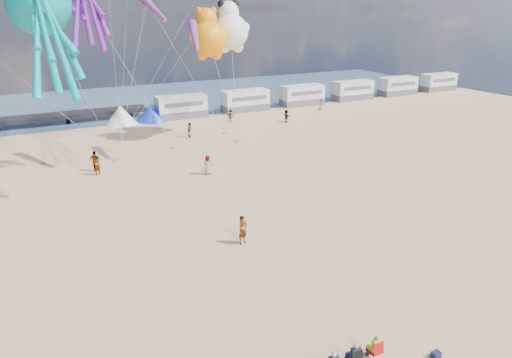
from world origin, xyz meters
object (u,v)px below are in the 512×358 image
at_px(motorhome_1, 245,101).
at_px(windsock_right, 195,37).
at_px(motorhome_3, 353,90).
at_px(sandbag_b, 174,148).
at_px(cooler_navy, 436,355).
at_px(sandbag_e, 121,141).
at_px(kite_teddy_orange, 209,39).
at_px(beachgoer_6, 208,165).
at_px(motorhome_5, 438,82).
at_px(sandbag_a, 117,160).
at_px(beachgoer_2, 230,116).
at_px(tent_white, 121,115).
at_px(beachgoer_3, 95,161).
at_px(motorhome_2, 302,95).
at_px(motorhome_0, 181,107).
at_px(beachgoer_0, 321,105).
at_px(kite_octopus_teal, 38,3).
at_px(beachgoer_1, 190,130).
at_px(beachgoer_5, 97,165).
at_px(windsock_mid, 149,4).
at_px(tent_blue, 152,112).
at_px(sandbag_c, 238,141).
at_px(standing_person, 243,230).
at_px(sandbag_d, 224,133).
at_px(motorhome_4, 398,86).
at_px(beachgoer_4, 286,116).
at_px(kite_panda, 231,32).

height_order(motorhome_1, windsock_right, windsock_right).
relative_size(motorhome_3, sandbag_b, 13.20).
bearing_deg(cooler_navy, sandbag_b, 91.24).
distance_m(sandbag_e, kite_teddy_orange, 14.71).
xyz_separation_m(beachgoer_6, sandbag_b, (-0.40, 8.96, -0.76)).
bearing_deg(motorhome_5, windsock_right, -161.33).
bearing_deg(motorhome_5, sandbag_a, -165.62).
xyz_separation_m(beachgoer_2, sandbag_a, (-16.19, -9.79, -0.70)).
xyz_separation_m(tent_white, beachgoer_3, (-5.66, -16.97, -0.27)).
xyz_separation_m(beachgoer_2, kite_teddy_orange, (-5.16, -6.67, 10.05)).
height_order(sandbag_a, sandbag_b, same).
xyz_separation_m(motorhome_2, motorhome_3, (9.50, 0.00, 0.00)).
xyz_separation_m(motorhome_0, beachgoer_2, (4.77, -5.31, -0.69)).
relative_size(beachgoer_0, kite_octopus_teal, 0.14).
bearing_deg(motorhome_2, sandbag_b, -151.06).
distance_m(sandbag_b, windsock_right, 12.01).
bearing_deg(sandbag_a, motorhome_0, 52.90).
bearing_deg(kite_teddy_orange, motorhome_2, 46.26).
distance_m(cooler_navy, sandbag_e, 40.11).
height_order(beachgoer_1, beachgoer_5, beachgoer_5).
bearing_deg(motorhome_3, windsock_mid, -153.58).
relative_size(beachgoer_3, windsock_right, 0.39).
distance_m(motorhome_2, tent_blue, 23.00).
bearing_deg(tent_blue, beachgoer_2, -31.22).
xyz_separation_m(beachgoer_3, sandbag_c, (15.44, 2.83, -0.82)).
bearing_deg(standing_person, beachgoer_6, 56.77).
height_order(beachgoer_3, sandbag_e, beachgoer_3).
distance_m(motorhome_5, beachgoer_3, 63.47).
relative_size(beachgoer_3, beachgoer_5, 1.05).
height_order(motorhome_5, beachgoer_3, motorhome_5).
height_order(cooler_navy, sandbag_d, cooler_navy).
distance_m(motorhome_2, standing_person, 44.19).
bearing_deg(motorhome_3, motorhome_4, 0.00).
bearing_deg(beachgoer_2, beachgoer_4, -2.53).
distance_m(motorhome_4, kite_panda, 38.07).
xyz_separation_m(motorhome_1, motorhome_2, (9.50, 0.00, 0.00)).
xyz_separation_m(standing_person, beachgoer_6, (2.65, 12.88, -0.07)).
relative_size(motorhome_2, beachgoer_2, 4.06).
relative_size(cooler_navy, standing_person, 0.20).
bearing_deg(beachgoer_6, motorhome_1, -111.80).
relative_size(beachgoer_2, sandbag_b, 3.25).
relative_size(beachgoer_6, kite_octopus_teal, 0.15).
xyz_separation_m(motorhome_1, sandbag_a, (-20.92, -15.11, -1.39)).
distance_m(standing_person, beachgoer_0, 40.91).
distance_m(motorhome_0, kite_octopus_teal, 27.22).
height_order(motorhome_4, windsock_right, windsock_right).
xyz_separation_m(beachgoer_5, kite_teddy_orange, (13.33, 6.16, 9.98)).
bearing_deg(tent_blue, motorhome_2, 0.00).
bearing_deg(sandbag_c, motorhome_2, 39.38).
relative_size(motorhome_1, sandbag_b, 13.20).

